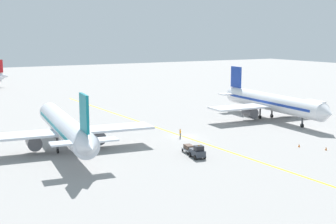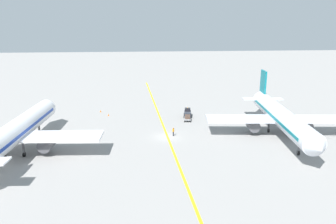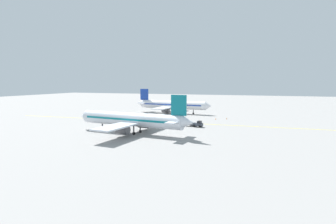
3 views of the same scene
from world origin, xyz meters
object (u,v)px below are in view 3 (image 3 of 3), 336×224
at_px(baggage_tug_dark, 198,124).
at_px(baggage_cart_trailing, 188,124).
at_px(traffic_cone_near_nose, 216,119).
at_px(airplane_adjacent_stand, 172,105).
at_px(traffic_cone_mid_apron, 227,118).
at_px(ground_crew_worker, 164,120).
at_px(airplane_at_gate, 132,120).

distance_m(baggage_tug_dark, baggage_cart_trailing, 3.30).
xyz_separation_m(baggage_tug_dark, traffic_cone_near_nose, (18.23, -2.51, -0.63)).
height_order(airplane_adjacent_stand, baggage_tug_dark, airplane_adjacent_stand).
distance_m(airplane_adjacent_stand, traffic_cone_mid_apron, 27.75).
distance_m(airplane_adjacent_stand, baggage_tug_dark, 36.81).
height_order(airplane_adjacent_stand, baggage_cart_trailing, airplane_adjacent_stand).
xyz_separation_m(airplane_adjacent_stand, traffic_cone_near_nose, (-13.12, -21.59, -3.43)).
height_order(ground_crew_worker, traffic_cone_mid_apron, ground_crew_worker).
bearing_deg(baggage_cart_trailing, baggage_tug_dark, -99.05).
distance_m(airplane_adjacent_stand, ground_crew_worker, 27.43).
distance_m(baggage_tug_dark, traffic_cone_mid_apron, 21.34).
relative_size(airplane_adjacent_stand, traffic_cone_near_nose, 64.62).
height_order(ground_crew_worker, traffic_cone_near_nose, ground_crew_worker).
distance_m(airplane_adjacent_stand, traffic_cone_near_nose, 25.50).
height_order(baggage_cart_trailing, ground_crew_worker, ground_crew_worker).
height_order(airplane_adjacent_stand, traffic_cone_mid_apron, airplane_adjacent_stand).
xyz_separation_m(ground_crew_worker, traffic_cone_mid_apron, (15.64, -19.10, -0.63)).
bearing_deg(baggage_tug_dark, traffic_cone_mid_apron, -16.85).
bearing_deg(baggage_cart_trailing, traffic_cone_mid_apron, -25.39).
relative_size(airplane_adjacent_stand, traffic_cone_mid_apron, 64.62).
xyz_separation_m(airplane_at_gate, traffic_cone_mid_apron, (36.01, -20.60, -3.43)).
height_order(airplane_at_gate, airplane_adjacent_stand, same).
bearing_deg(baggage_cart_trailing, airplane_at_gate, 145.29).
bearing_deg(traffic_cone_mid_apron, traffic_cone_near_nose, 120.70).
relative_size(baggage_tug_dark, traffic_cone_near_nose, 5.82).
bearing_deg(traffic_cone_near_nose, baggage_tug_dark, 172.16).
relative_size(ground_crew_worker, traffic_cone_near_nose, 3.05).
bearing_deg(baggage_cart_trailing, traffic_cone_near_nose, -18.03).
height_order(airplane_adjacent_stand, ground_crew_worker, airplane_adjacent_stand).
height_order(airplane_at_gate, traffic_cone_mid_apron, airplane_at_gate).
xyz_separation_m(baggage_cart_trailing, traffic_cone_near_nose, (17.71, -5.77, -0.49)).
relative_size(airplane_adjacent_stand, baggage_cart_trailing, 12.75).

